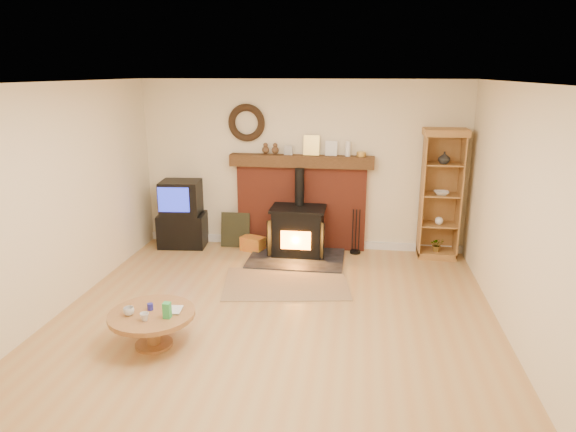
% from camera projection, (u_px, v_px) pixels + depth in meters
% --- Properties ---
extents(ground, '(5.50, 5.50, 0.00)m').
position_uv_depth(ground, '(272.00, 326.00, 5.65)').
color(ground, '#B8854C').
rests_on(ground, ground).
extents(room_shell, '(5.02, 5.52, 2.61)m').
position_uv_depth(room_shell, '(270.00, 171.00, 5.28)').
color(room_shell, beige).
rests_on(room_shell, ground).
extents(chimney_breast, '(2.20, 0.22, 1.78)m').
position_uv_depth(chimney_breast, '(301.00, 198.00, 7.98)').
color(chimney_breast, maroon).
rests_on(chimney_breast, ground).
extents(wood_stove, '(1.40, 1.00, 1.31)m').
position_uv_depth(wood_stove, '(298.00, 232.00, 7.72)').
color(wood_stove, black).
rests_on(wood_stove, ground).
extents(area_rug, '(1.77, 1.36, 0.01)m').
position_uv_depth(area_rug, '(286.00, 283.00, 6.78)').
color(area_rug, brown).
rests_on(area_rug, ground).
extents(tv_unit, '(0.77, 0.57, 1.06)m').
position_uv_depth(tv_unit, '(182.00, 215.00, 8.13)').
color(tv_unit, black).
rests_on(tv_unit, ground).
extents(curio_cabinet, '(0.62, 0.45, 1.92)m').
position_uv_depth(curio_cabinet, '(440.00, 194.00, 7.54)').
color(curio_cabinet, olive).
rests_on(curio_cabinet, ground).
extents(firelog_box, '(0.41, 0.34, 0.22)m').
position_uv_depth(firelog_box, '(253.00, 244.00, 8.01)').
color(firelog_box, yellow).
rests_on(firelog_box, ground).
extents(leaning_painting, '(0.46, 0.12, 0.55)m').
position_uv_depth(leaning_painting, '(235.00, 230.00, 8.15)').
color(leaning_painting, black).
rests_on(leaning_painting, ground).
extents(fire_tools, '(0.16, 0.16, 0.70)m').
position_uv_depth(fire_tools, '(355.00, 245.00, 7.88)').
color(fire_tools, black).
rests_on(fire_tools, ground).
extents(coffee_table, '(0.87, 0.87, 0.53)m').
position_uv_depth(coffee_table, '(152.00, 319.00, 5.17)').
color(coffee_table, brown).
rests_on(coffee_table, ground).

